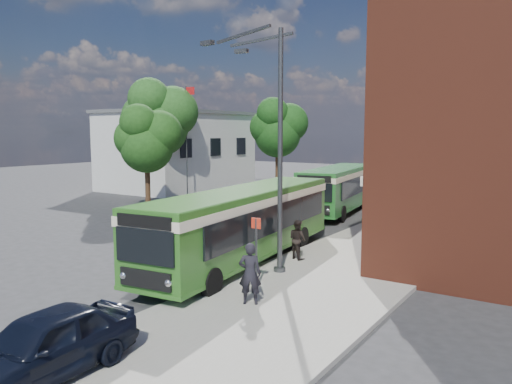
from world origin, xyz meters
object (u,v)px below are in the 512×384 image
Objects in this scene: street_lamp at (272,147)px; parked_car at (43,345)px; bus_front at (244,218)px; bus_rear at (338,186)px.

street_lamp is 2.11× the size of parked_car.
street_lamp reaches higher than parked_car.
bus_front reaches higher than parked_car.
bus_rear is at bearing 104.75° from street_lamp.
street_lamp is 0.71× the size of bus_front.
street_lamp is at bearing -23.85° from bus_front.
bus_rear is (-3.86, 14.65, -2.96)m from street_lamp.
parked_car is (4.27, -24.44, -0.95)m from bus_rear.
bus_front is 10.85m from parked_car.
street_lamp is at bearing 90.14° from parked_car.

